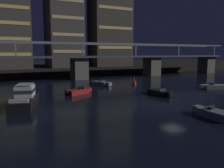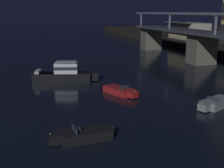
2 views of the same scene
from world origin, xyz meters
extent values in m
cube|color=#605B51|center=(-45.87, 36.16, 2.77)|extent=(3.60, 4.40, 5.55)
cube|color=#605B51|center=(-22.94, 36.16, 2.77)|extent=(3.60, 4.40, 5.55)
cube|color=slate|center=(-45.87, 33.26, 7.60)|extent=(0.30, 0.30, 3.20)
cube|color=slate|center=(-30.58, 33.26, 7.60)|extent=(0.30, 0.30, 3.20)
cube|color=slate|center=(-15.29, 33.26, 7.60)|extent=(0.30, 0.30, 3.20)
cube|color=#B2AD9E|center=(-47.77, 48.16, 4.40)|extent=(12.00, 6.00, 4.40)
cube|color=#EAD88C|center=(-47.77, 45.11, 3.96)|extent=(11.20, 0.10, 2.64)
cube|color=#4C4C51|center=(-47.77, 44.56, 6.75)|extent=(12.40, 1.60, 0.30)
cube|color=black|center=(-16.11, 9.34, 0.60)|extent=(4.63, 8.40, 1.20)
cube|color=black|center=(-14.90, 13.73, 0.68)|extent=(1.67, 1.44, 1.04)
cube|color=black|center=(-16.11, 9.34, 1.15)|extent=(4.73, 8.50, 0.10)
cube|color=white|center=(-15.95, 9.92, 1.90)|extent=(2.87, 3.64, 1.40)
cube|color=#283342|center=(-15.95, 9.92, 1.95)|extent=(2.92, 3.69, 0.44)
cube|color=silver|center=(-15.95, 9.92, 2.75)|extent=(2.59, 3.28, 0.08)
cube|color=#B7B2A8|center=(-17.01, 6.07, 1.38)|extent=(2.16, 1.13, 0.36)
cube|color=black|center=(4.27, 8.39, 0.40)|extent=(2.13, 4.05, 0.80)
cube|color=black|center=(4.48, 6.00, 0.45)|extent=(1.06, 0.98, 0.70)
cube|color=#283342|center=(4.35, 7.55, 0.98)|extent=(1.35, 0.22, 0.36)
cube|color=#262628|center=(4.33, 7.79, 0.92)|extent=(0.59, 0.45, 0.24)
cube|color=black|center=(4.09, 10.54, 0.50)|extent=(0.39, 0.39, 0.60)
sphere|color=#33D84C|center=(4.50, 5.75, 0.88)|extent=(0.12, 0.12, 0.12)
cube|color=gray|center=(0.19, 23.08, 0.40)|extent=(3.26, 4.30, 0.80)
cube|color=gray|center=(1.19, 20.89, 0.45)|extent=(1.27, 1.23, 0.70)
cube|color=#283342|center=(0.55, 22.31, 0.98)|extent=(1.27, 0.65, 0.36)
cube|color=#262628|center=(0.44, 22.54, 0.92)|extent=(0.68, 0.60, 0.24)
sphere|color=#33D84C|center=(1.30, 20.67, 0.88)|extent=(0.12, 0.12, 0.12)
cube|color=maroon|center=(-7.36, 14.89, 0.40)|extent=(4.30, 3.22, 0.80)
cube|color=maroon|center=(-5.16, 15.86, 0.45)|extent=(1.22, 1.27, 0.70)
cube|color=#283342|center=(-6.58, 15.23, 0.98)|extent=(0.63, 1.28, 0.36)
cube|color=#262628|center=(-6.81, 15.13, 0.92)|extent=(0.59, 0.67, 0.24)
cube|color=black|center=(-9.33, 14.02, 0.50)|extent=(0.47, 0.47, 0.60)
sphere|color=beige|center=(-4.93, 15.96, 0.88)|extent=(0.12, 0.12, 0.12)
camera|label=1|loc=(-18.88, -21.38, 6.71)|focal=37.09mm
camera|label=2|loc=(25.15, 4.23, 9.57)|focal=47.67mm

